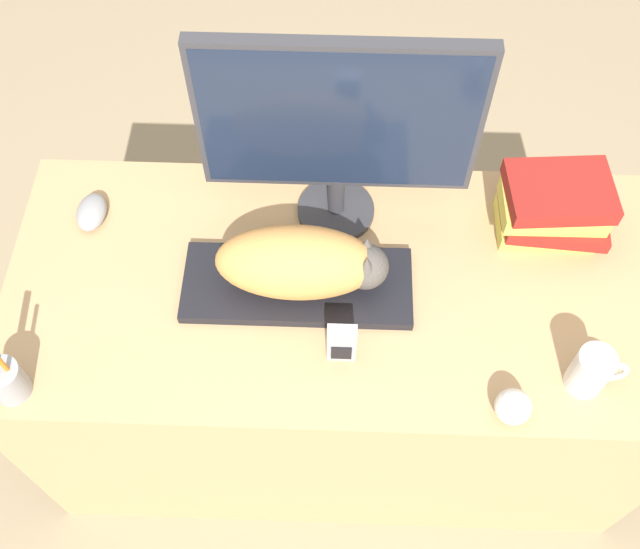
{
  "coord_description": "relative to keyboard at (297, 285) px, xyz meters",
  "views": [
    {
      "loc": [
        -0.02,
        -0.5,
        2.06
      ],
      "look_at": [
        -0.05,
        0.31,
        0.77
      ],
      "focal_mm": 42.0,
      "sensor_mm": 36.0,
      "label": 1
    }
  ],
  "objects": [
    {
      "name": "ground_plane",
      "position": [
        0.09,
        -0.31,
        -0.72
      ],
      "size": [
        12.0,
        12.0,
        0.0
      ],
      "primitive_type": "plane",
      "color": "#998466"
    },
    {
      "name": "computer_mouse",
      "position": [
        -0.47,
        0.17,
        0.01
      ],
      "size": [
        0.06,
        0.1,
        0.04
      ],
      "color": "gray",
      "rests_on": "desk"
    },
    {
      "name": "desk",
      "position": [
        0.09,
        0.01,
        -0.37
      ],
      "size": [
        1.44,
        0.65,
        0.71
      ],
      "color": "tan",
      "rests_on": "ground_plane"
    },
    {
      "name": "keyboard",
      "position": [
        0.0,
        0.0,
        0.0
      ],
      "size": [
        0.48,
        0.19,
        0.02
      ],
      "color": "black",
      "rests_on": "desk"
    },
    {
      "name": "baseball",
      "position": [
        0.42,
        -0.27,
        0.02
      ],
      "size": [
        0.07,
        0.07,
        0.07
      ],
      "color": "silver",
      "rests_on": "desk"
    },
    {
      "name": "pen_cup",
      "position": [
        -0.54,
        -0.25,
        0.04
      ],
      "size": [
        0.07,
        0.07,
        0.21
      ],
      "color": "#939399",
      "rests_on": "desk"
    },
    {
      "name": "cat",
      "position": [
        0.02,
        0.0,
        0.09
      ],
      "size": [
        0.35,
        0.15,
        0.15
      ],
      "color": "#D18C47",
      "rests_on": "keyboard"
    },
    {
      "name": "book_stack",
      "position": [
        0.54,
        0.17,
        0.07
      ],
      "size": [
        0.24,
        0.18,
        0.15
      ],
      "color": "#CCC14C",
      "rests_on": "desk"
    },
    {
      "name": "coffee_mug",
      "position": [
        0.57,
        -0.2,
        0.04
      ],
      "size": [
        0.11,
        0.07,
        0.11
      ],
      "color": "silver",
      "rests_on": "desk"
    },
    {
      "name": "phone",
      "position": [
        0.1,
        -0.15,
        0.04
      ],
      "size": [
        0.06,
        0.03,
        0.11
      ],
      "color": "#99999E",
      "rests_on": "desk"
    },
    {
      "name": "monitor",
      "position": [
        0.08,
        0.2,
        0.27
      ],
      "size": [
        0.55,
        0.17,
        0.49
      ],
      "color": "#333338",
      "rests_on": "desk"
    }
  ]
}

